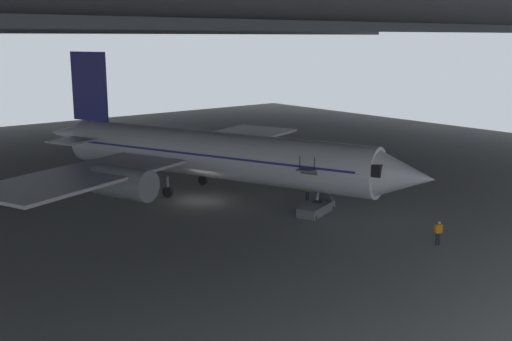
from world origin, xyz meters
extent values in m
plane|color=slate|center=(0.00, 0.00, 0.00)|extent=(110.00, 110.00, 0.00)
cube|color=#38383D|center=(0.00, 13.75, 15.16)|extent=(121.00, 99.00, 1.20)
cube|color=#4C4F54|center=(0.00, -11.00, 14.16)|extent=(115.50, 0.50, 0.70)
cube|color=#4C4F54|center=(0.00, 30.25, 14.16)|extent=(115.50, 0.50, 0.70)
cylinder|color=white|center=(1.36, 0.76, 3.59)|extent=(14.12, 29.14, 3.98)
cone|color=white|center=(7.18, -14.79, 3.59)|extent=(5.32, 5.83, 3.90)
cube|color=black|center=(6.30, -12.44, 4.08)|extent=(4.14, 3.79, 0.87)
cone|color=white|center=(-4.47, 16.31, 3.99)|extent=(5.40, 7.14, 3.38)
cube|color=navy|center=(-3.59, 13.96, 8.83)|extent=(1.75, 4.15, 6.50)
cube|color=white|center=(-0.60, 13.92, 4.18)|extent=(5.88, 4.82, 0.16)
cube|color=white|center=(-5.81, 11.97, 4.18)|extent=(5.88, 4.82, 0.16)
cube|color=white|center=(9.32, 8.87, 3.19)|extent=(18.10, 12.60, 0.24)
cylinder|color=#9EA3A8|center=(8.21, 6.15, 2.49)|extent=(4.12, 5.70, 2.46)
cube|color=white|center=(-9.97, 1.64, 3.19)|extent=(18.10, 12.60, 0.24)
cylinder|color=#9EA3A8|center=(-7.35, 0.32, 2.49)|extent=(4.12, 5.70, 2.46)
cube|color=navy|center=(1.36, 0.76, 3.89)|extent=(13.43, 27.14, 0.16)
cylinder|color=#9EA3A8|center=(4.84, -8.54, 1.25)|extent=(0.20, 0.20, 1.15)
cylinder|color=black|center=(4.84, -8.54, 0.45)|extent=(0.60, 0.95, 0.90)
cylinder|color=#9EA3A8|center=(2.77, 4.38, 1.25)|extent=(0.20, 0.20, 1.15)
cylinder|color=black|center=(2.77, 4.38, 0.45)|extent=(0.60, 0.95, 0.90)
cylinder|color=#9EA3A8|center=(-2.08, 2.56, 1.25)|extent=(0.20, 0.20, 1.15)
cylinder|color=black|center=(-2.08, 2.56, 0.45)|extent=(0.60, 0.95, 0.90)
cube|color=slate|center=(4.35, -8.92, 0.35)|extent=(4.23, 2.79, 0.70)
cube|color=slate|center=(4.35, -8.92, 2.24)|extent=(3.90, 2.51, 3.18)
cube|color=slate|center=(2.67, -9.55, 3.79)|extent=(1.49, 1.60, 0.12)
cylinder|color=black|center=(2.88, -10.11, 4.29)|extent=(0.06, 0.06, 1.00)
cylinder|color=black|center=(2.46, -8.99, 4.29)|extent=(0.06, 0.06, 1.00)
cylinder|color=black|center=(3.08, -10.14, 0.15)|extent=(0.32, 0.22, 0.30)
cylinder|color=black|center=(2.59, -8.83, 0.15)|extent=(0.32, 0.22, 0.30)
cylinder|color=black|center=(6.12, -9.01, 0.15)|extent=(0.32, 0.22, 0.30)
cylinder|color=black|center=(5.62, -7.70, 0.15)|extent=(0.32, 0.22, 0.30)
cylinder|color=#232838|center=(5.38, -19.39, 0.41)|extent=(0.14, 0.14, 0.82)
cylinder|color=#232838|center=(5.24, -19.28, 0.41)|extent=(0.14, 0.14, 0.82)
cube|color=orange|center=(5.31, -19.34, 1.11)|extent=(0.42, 0.40, 0.58)
cylinder|color=orange|center=(5.49, -19.48, 1.14)|extent=(0.09, 0.09, 0.55)
cylinder|color=orange|center=(5.13, -19.19, 1.14)|extent=(0.09, 0.09, 0.55)
sphere|color=beige|center=(5.31, -19.34, 1.52)|extent=(0.22, 0.22, 0.22)
cylinder|color=#232838|center=(6.54, -5.77, 0.39)|extent=(0.14, 0.14, 0.78)
cylinder|color=#232838|center=(6.36, -5.72, 0.39)|extent=(0.14, 0.14, 0.78)
cube|color=yellow|center=(6.45, -5.75, 1.06)|extent=(0.40, 0.30, 0.55)
cylinder|color=yellow|center=(6.68, -5.80, 1.09)|extent=(0.09, 0.09, 0.53)
cylinder|color=yellow|center=(6.23, -5.69, 1.09)|extent=(0.09, 0.09, 0.53)
sphere|color=brown|center=(6.45, -5.75, 1.45)|extent=(0.21, 0.21, 0.21)
camera|label=1|loc=(-28.26, -41.59, 13.43)|focal=42.97mm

